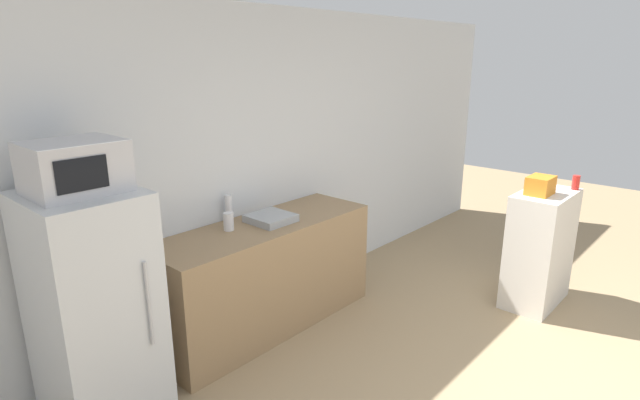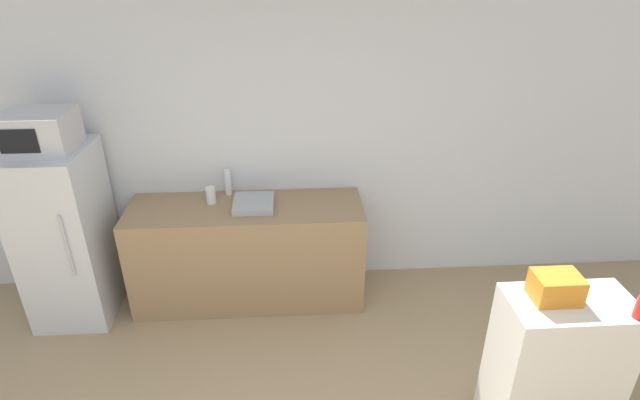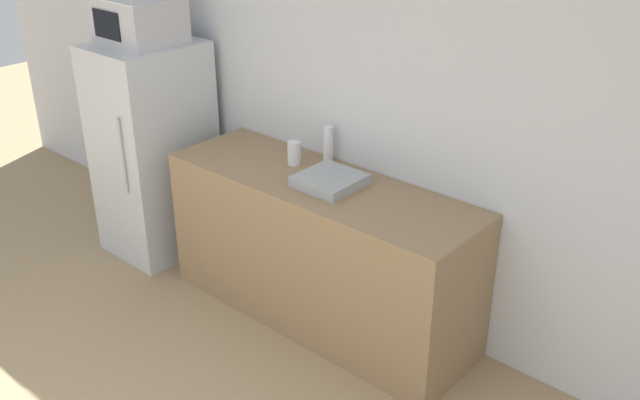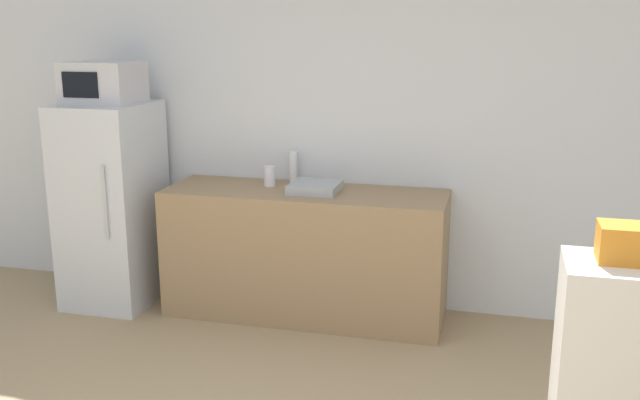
# 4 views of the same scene
# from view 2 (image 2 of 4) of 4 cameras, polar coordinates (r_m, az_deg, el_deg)

# --- Properties ---
(wall_back) EXTENTS (8.00, 0.06, 2.60)m
(wall_back) POSITION_cam_2_polar(r_m,az_deg,el_deg) (4.28, -6.61, 6.18)
(wall_back) COLOR silver
(wall_back) RESTS_ON ground_plane
(refrigerator) EXTENTS (0.59, 0.70, 1.47)m
(refrigerator) POSITION_cam_2_polar(r_m,az_deg,el_deg) (4.51, -26.99, -3.61)
(refrigerator) COLOR silver
(refrigerator) RESTS_ON ground_plane
(microwave) EXTENTS (0.48, 0.42, 0.29)m
(microwave) POSITION_cam_2_polar(r_m,az_deg,el_deg) (4.18, -29.50, 6.85)
(microwave) COLOR #BCBCC1
(microwave) RESTS_ON refrigerator
(counter) EXTENTS (1.94, 0.62, 0.90)m
(counter) POSITION_cam_2_polar(r_m,az_deg,el_deg) (4.37, -8.16, -6.01)
(counter) COLOR #937551
(counter) RESTS_ON ground_plane
(sink_basin) EXTENTS (0.33, 0.33, 0.06)m
(sink_basin) POSITION_cam_2_polar(r_m,az_deg,el_deg) (4.12, -7.59, -0.39)
(sink_basin) COLOR #9EA3A8
(sink_basin) RESTS_ON counter
(bottle_tall) EXTENTS (0.06, 0.06, 0.22)m
(bottle_tall) POSITION_cam_2_polar(r_m,az_deg,el_deg) (4.33, -10.47, 1.99)
(bottle_tall) COLOR silver
(bottle_tall) RESTS_ON counter
(bottle_short) EXTENTS (0.08, 0.08, 0.14)m
(bottle_short) POSITION_cam_2_polar(r_m,az_deg,el_deg) (4.23, -12.36, 0.52)
(bottle_short) COLOR silver
(bottle_short) RESTS_ON counter
(shelf_cabinet) EXTENTS (0.72, 0.40, 1.05)m
(shelf_cabinet) POSITION_cam_2_polar(r_m,az_deg,el_deg) (3.48, 25.12, -17.26)
(shelf_cabinet) COLOR silver
(shelf_cabinet) RESTS_ON ground_plane
(basket) EXTENTS (0.25, 0.19, 0.16)m
(basket) POSITION_cam_2_polar(r_m,az_deg,el_deg) (3.09, 25.35, -9.00)
(basket) COLOR orange
(basket) RESTS_ON shelf_cabinet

